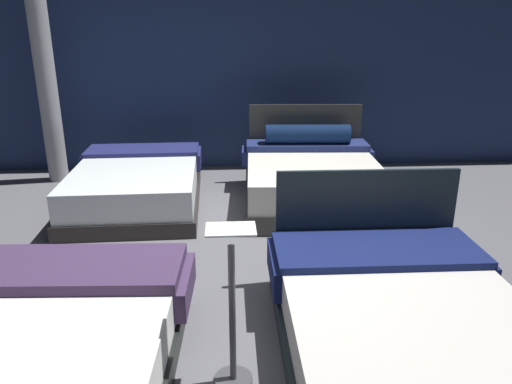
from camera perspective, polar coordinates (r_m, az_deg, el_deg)
ground_plane at (r=4.50m, az=-3.07°, el=-8.88°), size 18.00×18.00×0.02m
showroom_back_wall at (r=7.42m, az=-3.71°, el=16.23°), size 18.00×0.06×3.50m
bed_0 at (r=3.37m, az=-23.10°, el=-16.27°), size 1.66×2.00×0.50m
bed_1 at (r=3.45m, az=16.68°, el=-14.39°), size 1.64×2.17×0.99m
bed_2 at (r=6.07m, az=-13.75°, el=0.76°), size 1.54×2.13×0.55m
bed_3 at (r=6.04m, az=6.52°, el=1.58°), size 1.78×2.05×1.08m
price_sign at (r=3.00m, az=-2.77°, el=-15.36°), size 0.28×0.24×1.02m
support_pillar at (r=7.24m, az=-23.71°, el=14.70°), size 0.26×0.26×3.50m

